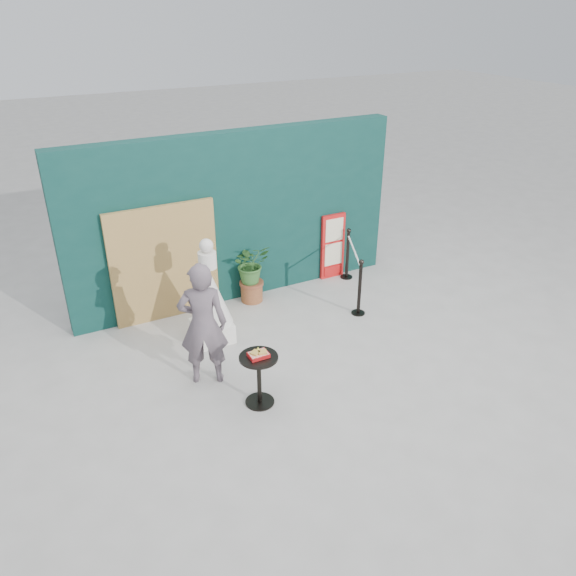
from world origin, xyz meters
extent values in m
plane|color=#ADAAA5|center=(0.00, 0.00, 0.00)|extent=(60.00, 60.00, 0.00)
cube|color=#0A302C|center=(0.00, 3.15, 1.50)|extent=(6.00, 0.30, 3.00)
cube|color=tan|center=(-1.40, 2.94, 1.00)|extent=(1.80, 0.08, 2.00)
imported|color=#62545C|center=(-1.47, 0.91, 0.92)|extent=(0.79, 0.67, 1.85)
cube|color=red|center=(1.90, 2.96, 0.65)|extent=(0.50, 0.06, 1.30)
cube|color=beige|center=(1.90, 2.92, 1.00)|extent=(0.38, 0.02, 0.45)
cube|color=beige|center=(1.90, 2.92, 0.50)|extent=(0.38, 0.02, 0.45)
cube|color=red|center=(1.90, 2.92, 0.15)|extent=(0.38, 0.02, 0.18)
cube|color=white|center=(-1.02, 1.88, 0.16)|extent=(0.59, 0.59, 0.32)
cone|color=beige|center=(-1.02, 1.88, 0.80)|extent=(0.68, 0.68, 0.96)
cylinder|color=white|center=(-1.02, 1.88, 1.41)|extent=(0.28, 0.28, 0.26)
sphere|color=white|center=(-1.02, 1.88, 1.64)|extent=(0.21, 0.21, 0.21)
cylinder|color=black|center=(-1.03, 0.08, 0.01)|extent=(0.40, 0.40, 0.02)
cylinder|color=black|center=(-1.03, 0.08, 0.36)|extent=(0.06, 0.06, 0.72)
cylinder|color=black|center=(-1.03, 0.08, 0.73)|extent=(0.52, 0.52, 0.03)
cube|color=#AC1214|center=(-1.03, 0.08, 0.78)|extent=(0.26, 0.19, 0.05)
cube|color=red|center=(-1.03, 0.08, 0.80)|extent=(0.24, 0.17, 0.00)
cube|color=gold|center=(-1.07, 0.09, 0.82)|extent=(0.15, 0.14, 0.02)
cube|color=#DDB851|center=(-0.98, 0.06, 0.82)|extent=(0.13, 0.13, 0.02)
cone|color=#F1EB3F|center=(-1.01, 0.13, 0.83)|extent=(0.06, 0.06, 0.06)
cylinder|color=#985C32|center=(0.09, 2.79, 0.16)|extent=(0.39, 0.39, 0.33)
cylinder|color=brown|center=(0.09, 2.79, 0.35)|extent=(0.44, 0.44, 0.05)
imported|color=#32632A|center=(0.09, 2.79, 0.74)|extent=(0.65, 0.56, 0.72)
cylinder|color=black|center=(1.54, 1.49, 0.01)|extent=(0.24, 0.24, 0.02)
cylinder|color=black|center=(1.54, 1.49, 0.48)|extent=(0.06, 0.06, 0.96)
sphere|color=black|center=(1.54, 1.49, 0.99)|extent=(0.09, 0.09, 0.09)
cylinder|color=black|center=(2.14, 2.79, 0.01)|extent=(0.24, 0.24, 0.02)
cylinder|color=black|center=(2.14, 2.79, 0.48)|extent=(0.06, 0.06, 0.96)
sphere|color=black|center=(2.14, 2.79, 0.99)|extent=(0.09, 0.09, 0.09)
cylinder|color=white|center=(1.84, 2.14, 0.88)|extent=(0.63, 1.31, 0.03)
camera|label=1|loc=(-3.52, -5.50, 4.91)|focal=35.00mm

